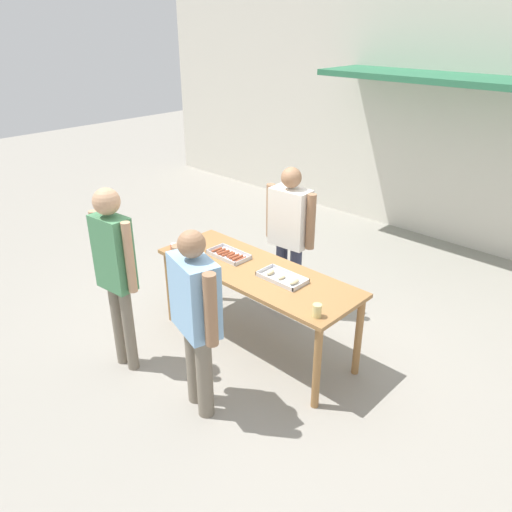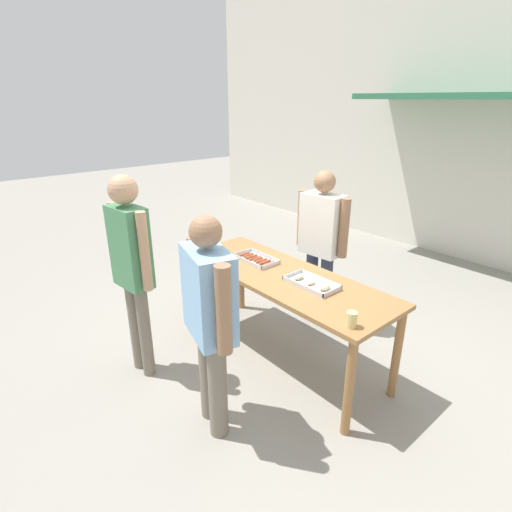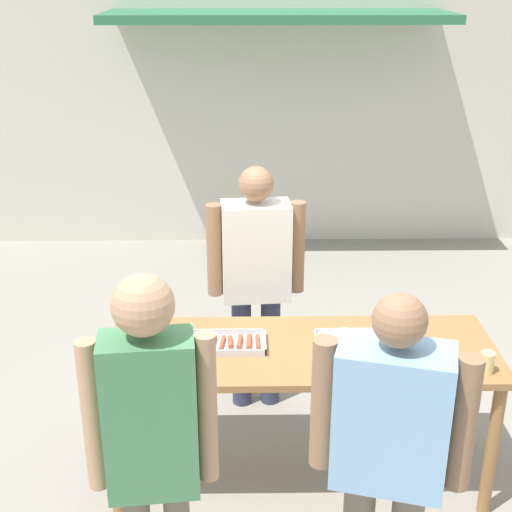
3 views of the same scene
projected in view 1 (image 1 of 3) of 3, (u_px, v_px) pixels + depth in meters
ground_plane at (256, 344)px, 5.26m from camera, size 24.00×24.00×0.00m
building_facade_back at (455, 86)px, 6.88m from camera, size 12.00×1.11×4.50m
serving_table at (256, 279)px, 4.93m from camera, size 2.17×0.77×0.88m
food_tray_sausages at (229, 255)px, 5.15m from camera, size 0.44×0.24×0.04m
food_tray_buns at (282, 278)px, 4.70m from camera, size 0.47×0.24×0.05m
condiment_jar_mustard at (174, 247)px, 5.28m from camera, size 0.07×0.07×0.07m
condiment_jar_ketchup at (180, 249)px, 5.22m from camera, size 0.07×0.07×0.07m
beer_cup at (317, 311)px, 4.10m from camera, size 0.08×0.08×0.12m
person_server_behind_table at (290, 229)px, 5.49m from camera, size 0.63×0.28×1.70m
person_customer_holding_hotdog at (115, 263)px, 4.47m from camera, size 0.52×0.24×1.82m
person_customer_with_cup at (196, 310)px, 3.99m from camera, size 0.65×0.37×1.68m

